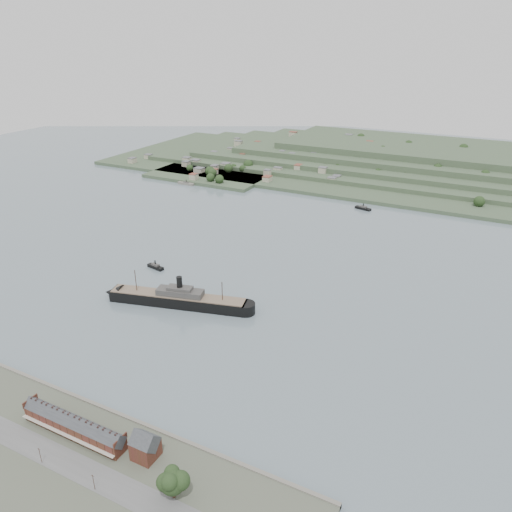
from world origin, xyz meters
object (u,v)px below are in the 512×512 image
at_px(gabled_building, 145,446).
at_px(steamship, 174,298).
at_px(tugboat, 155,267).
at_px(fig_tree, 173,482).
at_px(terrace_row, 74,425).

xyz_separation_m(gabled_building, steamship, (-69.60, 117.01, -3.40)).
height_order(gabled_building, tugboat, gabled_building).
bearing_deg(steamship, fig_tree, -54.26).
height_order(terrace_row, tugboat, terrace_row).
height_order(steamship, tugboat, steamship).
distance_m(steamship, fig_tree, 158.62).
bearing_deg(gabled_building, tugboat, 126.60).
bearing_deg(terrace_row, gabled_building, 6.12).
distance_m(terrace_row, fig_tree, 61.08).
distance_m(terrace_row, tugboat, 179.88).
bearing_deg(gabled_building, fig_tree, -26.88).
xyz_separation_m(steamship, fig_tree, (92.59, -128.66, 5.81)).
xyz_separation_m(tugboat, fig_tree, (139.83, -168.99, 8.93)).
relative_size(gabled_building, fig_tree, 1.00).
relative_size(terrace_row, gabled_building, 3.95).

